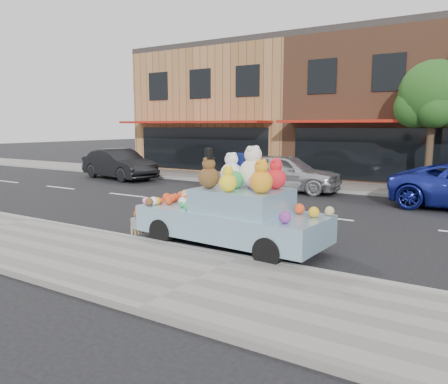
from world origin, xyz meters
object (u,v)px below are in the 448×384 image
Objects in this scene: car_silver at (286,172)px; art_car at (232,211)px; car_dark at (119,164)px; street_tree at (434,100)px.

car_silver is 8.81m from art_car.
car_silver is 0.98× the size of car_dark.
car_silver reaches higher than car_dark.
art_car is at bearing -112.94° from car_dark.
street_tree is 11.42m from art_car.
car_dark is at bearing 91.53° from car_silver.
car_dark is at bearing 149.19° from art_car.
art_car reaches higher than car_dark.
art_car is (2.45, -8.46, 0.03)m from car_silver.
street_tree is at bearing -68.92° from car_silver.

